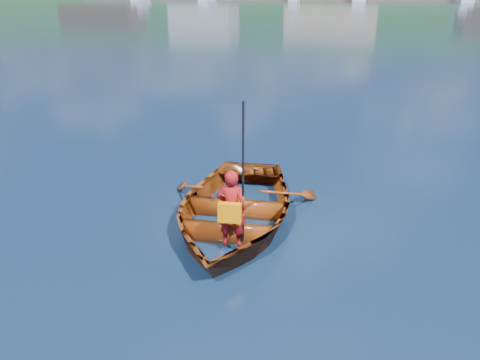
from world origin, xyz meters
name	(u,v)px	position (x,y,z in m)	size (l,w,h in m)	color
ground	(169,237)	(0.00, 0.00, 0.00)	(600.00, 600.00, 0.00)	#0E1F42
rowboat	(233,209)	(0.88, 0.73, 0.26)	(3.05, 4.12, 0.82)	brown
child_paddler	(231,208)	(1.08, -0.16, 0.71)	(0.46, 0.36, 2.19)	maroon
dock	(321,0)	(-7.59, 148.00, 0.40)	(160.05, 7.45, 0.80)	brown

